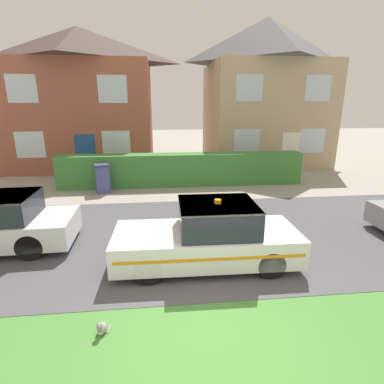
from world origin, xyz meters
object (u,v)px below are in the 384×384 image
cat (102,328)px  wheelie_bin (102,178)px  house_right (264,92)px  house_left (83,98)px  police_car (209,237)px

cat → wheelie_bin: size_ratio=0.23×
house_right → wheelie_bin: house_right is taller
cat → house_right: (7.45, 14.56, 4.17)m
cat → wheelie_bin: 8.38m
cat → wheelie_bin: wheelie_bin is taller
wheelie_bin → house_right: bearing=18.1°
cat → house_left: size_ratio=0.03×
house_right → cat: bearing=-117.1°
police_car → cat: bearing=45.7°
police_car → cat: 2.95m
cat → house_left: house_left is taller
cat → wheelie_bin: bearing=-157.6°
cat → house_right: 16.88m
house_right → wheelie_bin: bearing=-144.5°
police_car → wheelie_bin: police_car is taller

